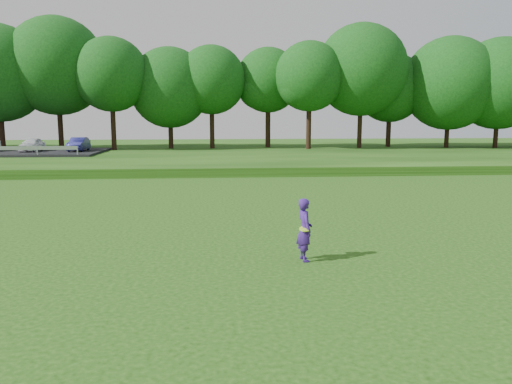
{
  "coord_description": "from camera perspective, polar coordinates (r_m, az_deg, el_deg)",
  "views": [
    {
      "loc": [
        -1.93,
        -12.53,
        3.97
      ],
      "look_at": [
        -0.52,
        4.59,
        1.3
      ],
      "focal_mm": 35.0,
      "sensor_mm": 36.0,
      "label": 1
    }
  ],
  "objects": [
    {
      "name": "walking_path",
      "position": [
        32.82,
        -1.32,
        1.92
      ],
      "size": [
        130.0,
        1.6,
        0.04
      ],
      "primitive_type": "cube",
      "color": "gray",
      "rests_on": "ground"
    },
    {
      "name": "treeline",
      "position": [
        50.73,
        -2.6,
        13.49
      ],
      "size": [
        104.0,
        7.0,
        15.0
      ],
      "primitive_type": null,
      "color": "#0E3D11",
      "rests_on": "berm"
    },
    {
      "name": "berm",
      "position": [
        46.71,
        -2.35,
        4.32
      ],
      "size": [
        130.0,
        30.0,
        0.6
      ],
      "primitive_type": "cube",
      "color": "#183D0B",
      "rests_on": "ground"
    },
    {
      "name": "woman",
      "position": [
        13.69,
        5.57,
        -4.31
      ],
      "size": [
        0.49,
        0.68,
        1.73
      ],
      "color": "#3C1C7E",
      "rests_on": "ground"
    },
    {
      "name": "ground",
      "position": [
        13.28,
        3.89,
        -8.57
      ],
      "size": [
        140.0,
        140.0,
        0.0
      ],
      "primitive_type": "plane",
      "color": "#183D0B",
      "rests_on": "ground"
    }
  ]
}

